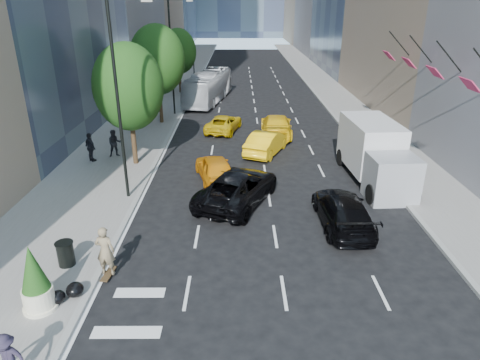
{
  "coord_description": "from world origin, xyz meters",
  "views": [
    {
      "loc": [
        -0.63,
        -16.65,
        9.72
      ],
      "look_at": [
        -0.56,
        2.7,
        1.6
      ],
      "focal_mm": 32.0,
      "sensor_mm": 36.0,
      "label": 1
    }
  ],
  "objects_px": {
    "city_bus": "(209,87)",
    "planter_shrub": "(35,280)",
    "skateboarder": "(106,254)",
    "black_sedan_mercedes": "(343,211)",
    "trash_can": "(66,254)",
    "box_truck": "(375,153)",
    "black_sedan_lincoln": "(238,187)"
  },
  "relations": [
    {
      "from": "black_sedan_mercedes",
      "to": "box_truck",
      "type": "relative_size",
      "value": 0.75
    },
    {
      "from": "black_sedan_lincoln",
      "to": "trash_can",
      "type": "xyz_separation_m",
      "value": [
        -6.69,
        -5.94,
        -0.21
      ]
    },
    {
      "from": "black_sedan_mercedes",
      "to": "city_bus",
      "type": "height_order",
      "value": "city_bus"
    },
    {
      "from": "black_sedan_mercedes",
      "to": "trash_can",
      "type": "bearing_deg",
      "value": 15.45
    },
    {
      "from": "black_sedan_lincoln",
      "to": "black_sedan_mercedes",
      "type": "xyz_separation_m",
      "value": [
        4.88,
        -2.52,
        -0.06
      ]
    },
    {
      "from": "black_sedan_lincoln",
      "to": "city_bus",
      "type": "relative_size",
      "value": 0.55
    },
    {
      "from": "skateboarder",
      "to": "city_bus",
      "type": "xyz_separation_m",
      "value": [
        1.88,
        30.77,
        0.54
      ]
    },
    {
      "from": "skateboarder",
      "to": "city_bus",
      "type": "relative_size",
      "value": 0.18
    },
    {
      "from": "skateboarder",
      "to": "trash_can",
      "type": "distance_m",
      "value": 1.9
    },
    {
      "from": "box_truck",
      "to": "skateboarder",
      "type": "bearing_deg",
      "value": -146.8
    },
    {
      "from": "skateboarder",
      "to": "black_sedan_mercedes",
      "type": "relative_size",
      "value": 0.37
    },
    {
      "from": "city_bus",
      "to": "planter_shrub",
      "type": "bearing_deg",
      "value": -85.62
    },
    {
      "from": "skateboarder",
      "to": "city_bus",
      "type": "height_order",
      "value": "city_bus"
    },
    {
      "from": "city_bus",
      "to": "box_truck",
      "type": "bearing_deg",
      "value": -52.3
    },
    {
      "from": "planter_shrub",
      "to": "trash_can",
      "type": "bearing_deg",
      "value": 91.34
    },
    {
      "from": "black_sedan_mercedes",
      "to": "planter_shrub",
      "type": "relative_size",
      "value": 2.21
    },
    {
      "from": "trash_can",
      "to": "black_sedan_mercedes",
      "type": "bearing_deg",
      "value": 16.45
    },
    {
      "from": "skateboarder",
      "to": "planter_shrub",
      "type": "height_order",
      "value": "planter_shrub"
    },
    {
      "from": "skateboarder",
      "to": "city_bus",
      "type": "bearing_deg",
      "value": -87.57
    },
    {
      "from": "box_truck",
      "to": "planter_shrub",
      "type": "bearing_deg",
      "value": -144.95
    },
    {
      "from": "black_sedan_mercedes",
      "to": "planter_shrub",
      "type": "distance_m",
      "value": 12.99
    },
    {
      "from": "trash_can",
      "to": "skateboarder",
      "type": "bearing_deg",
      "value": -18.29
    },
    {
      "from": "trash_can",
      "to": "city_bus",
      "type": "bearing_deg",
      "value": 83.12
    },
    {
      "from": "city_bus",
      "to": "box_truck",
      "type": "height_order",
      "value": "box_truck"
    },
    {
      "from": "city_bus",
      "to": "trash_can",
      "type": "bearing_deg",
      "value": -86.26
    },
    {
      "from": "black_sedan_mercedes",
      "to": "box_truck",
      "type": "height_order",
      "value": "box_truck"
    },
    {
      "from": "black_sedan_mercedes",
      "to": "city_bus",
      "type": "xyz_separation_m",
      "value": [
        -7.92,
        26.77,
        0.76
      ]
    },
    {
      "from": "trash_can",
      "to": "planter_shrub",
      "type": "height_order",
      "value": "planter_shrub"
    },
    {
      "from": "box_truck",
      "to": "city_bus",
      "type": "bearing_deg",
      "value": 113.86
    },
    {
      "from": "black_sedan_lincoln",
      "to": "planter_shrub",
      "type": "bearing_deg",
      "value": 75.39
    },
    {
      "from": "city_bus",
      "to": "planter_shrub",
      "type": "height_order",
      "value": "city_bus"
    },
    {
      "from": "city_bus",
      "to": "planter_shrub",
      "type": "relative_size",
      "value": 4.57
    }
  ]
}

